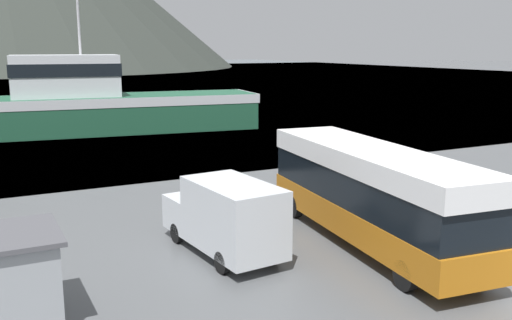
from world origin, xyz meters
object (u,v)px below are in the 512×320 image
at_px(fishing_boat, 94,104).
at_px(storage_bin, 452,217).
at_px(tour_bus, 371,191).
at_px(delivery_van, 226,216).

distance_m(fishing_boat, storage_bin, 32.19).
relative_size(fishing_boat, storage_bin, 17.70).
bearing_deg(tour_bus, delivery_van, 171.70).
distance_m(delivery_van, storage_bin, 8.57).
xyz_separation_m(tour_bus, fishing_boat, (-3.18, 31.01, 0.39)).
bearing_deg(fishing_boat, storage_bin, 18.67).
xyz_separation_m(delivery_van, storage_bin, (8.36, -1.74, -0.74)).
bearing_deg(tour_bus, storage_bin, -1.18).
bearing_deg(storage_bin, tour_bus, 172.50).
bearing_deg(tour_bus, fishing_boat, 102.18).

